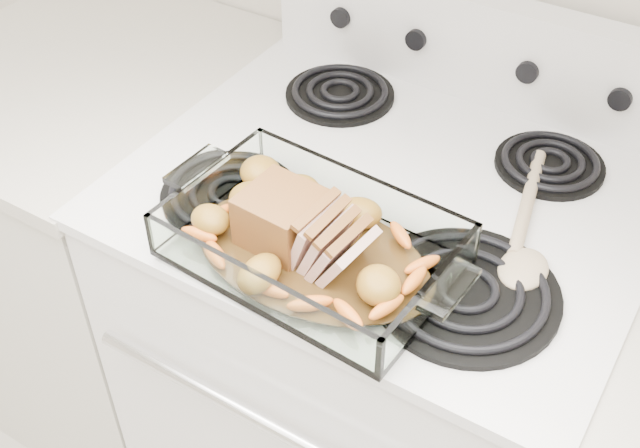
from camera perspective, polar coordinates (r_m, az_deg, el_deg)
The scene contains 6 objects.
electric_range at distance 1.56m, azimuth 4.23°, elevation -10.02°, with size 0.78×0.70×1.12m.
counter_left at distance 1.85m, azimuth -14.16°, elevation -1.52°, with size 0.58×0.68×0.93m.
baking_dish at distance 1.08m, azimuth -0.56°, elevation -1.75°, with size 0.37×0.24×0.07m.
pork_roast at distance 1.07m, azimuth -1.76°, elevation -0.18°, with size 0.18×0.10×0.08m.
roast_vegetables at distance 1.09m, azimuth 0.27°, elevation -0.23°, with size 0.36×0.19×0.04m.
wooden_spoon at distance 1.15m, azimuth 14.38°, elevation -1.00°, with size 0.11×0.30×0.02m.
Camera 1 is at (0.40, 0.79, 1.71)m, focal length 45.00 mm.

